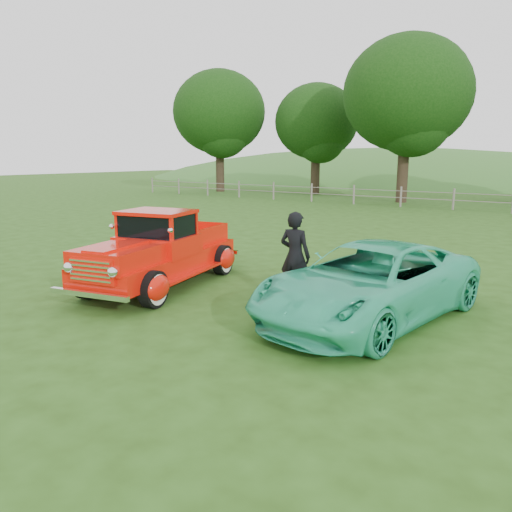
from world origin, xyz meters
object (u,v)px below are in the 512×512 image
Objects in this scene: tree_near_west at (407,94)px; red_pickup at (160,252)px; man at (295,256)px; tree_mid_west at (316,122)px; teal_sedan at (370,283)px; tree_far_west at (219,112)px.

tree_near_west is 1.99× the size of red_pickup.
red_pickup is at bearing 12.45° from man.
tree_near_west is 24.76m from man.
tree_near_west is (8.00, -3.00, 1.25)m from tree_mid_west.
red_pickup is at bearing -68.62° from tree_mid_west.
red_pickup is 4.97m from teal_sedan.
tree_near_west reaches higher than teal_sedan.
teal_sedan is (23.60, -24.74, -5.78)m from tree_far_west.
tree_mid_west is 1.61× the size of red_pickup.
tree_far_west is 1.17× the size of tree_mid_west.
tree_far_west is at bearing 176.42° from tree_near_west.
man is at bearing -48.20° from tree_far_west.
tree_far_west is 34.67m from teal_sedan.
teal_sedan is (15.60, -26.74, -4.84)m from tree_mid_west.
tree_far_west reaches higher than red_pickup.
man is at bearing -76.11° from tree_near_west.
tree_near_west is at bearing -78.80° from man.
tree_near_west reaches higher than man.
teal_sedan is at bearing -6.95° from red_pickup.
teal_sedan is at bearing 165.49° from man.
tree_far_west is 5.30× the size of man.
teal_sedan is at bearing -59.74° from tree_mid_west.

